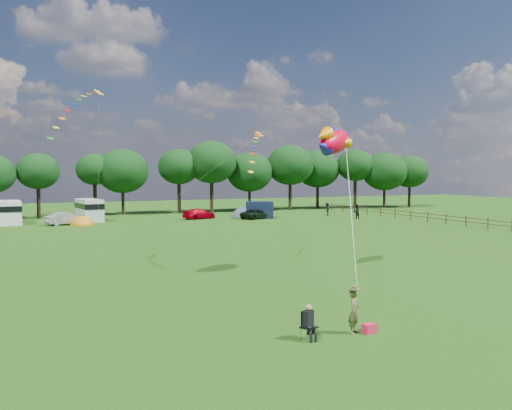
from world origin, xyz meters
name	(u,v)px	position (x,y,z in m)	size (l,w,h in m)	color
ground_plane	(328,301)	(0.00, 0.00, 0.00)	(180.00, 180.00, 0.00)	black
tree_line	(150,168)	(5.30, 54.99, 6.35)	(102.98, 10.98, 10.27)	black
fence	(403,213)	(32.00, 34.50, 0.70)	(0.12, 33.12, 1.20)	#472D19
car_b	(66,218)	(-6.94, 43.78, 0.71)	(1.51, 4.04, 1.43)	gray
car_c	(199,214)	(9.05, 45.15, 0.64)	(1.80, 4.27, 1.28)	#B10012
car_d	(257,214)	(15.58, 42.23, 0.60)	(1.99, 4.41, 1.20)	black
campervan_b	(10,212)	(-12.56, 47.45, 1.40)	(2.41, 5.37, 2.60)	silver
campervan_c	(89,209)	(-3.85, 47.79, 1.40)	(2.80, 5.52, 2.61)	#B9B9BB
tent_orange	(82,225)	(-5.36, 42.41, 0.02)	(2.67, 2.92, 2.09)	#C2780E
tent_greyblue	(247,217)	(15.49, 45.17, 0.02)	(3.78, 4.14, 2.82)	slate
awning_navy	(259,210)	(16.41, 43.22, 1.05)	(3.37, 2.74, 2.10)	black
kite_flyer	(354,311)	(-1.83, -4.81, 0.82)	(0.60, 0.39, 1.64)	brown
camp_chair	(308,318)	(-3.75, -4.77, 0.76)	(0.67, 0.69, 1.27)	#99999E
kite_bag	(370,328)	(-1.30, -5.04, 0.18)	(0.50, 0.33, 0.36)	red
fish_kite	(333,142)	(4.31, 6.58, 7.70)	(3.83, 2.94, 2.08)	red
streamer_kite_b	(80,104)	(-8.53, 17.80, 10.44)	(4.27, 4.69, 3.80)	#FFF006
streamer_kite_c	(256,144)	(1.45, 11.20, 7.71)	(3.11, 4.85, 2.77)	#FFA418
walker_a	(356,212)	(26.82, 37.01, 0.92)	(0.89, 0.55, 1.84)	black
walker_b	(327,209)	(26.36, 43.11, 0.88)	(1.14, 0.53, 1.76)	black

